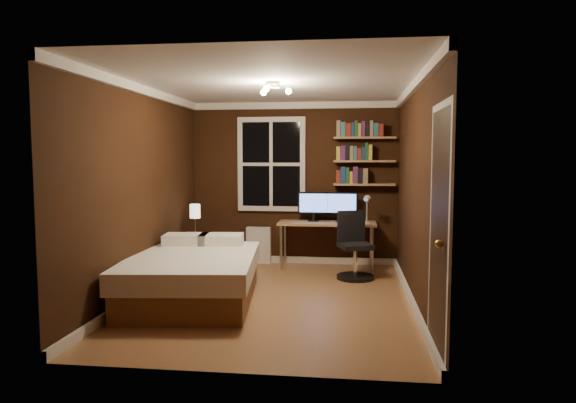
# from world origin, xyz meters

# --- Properties ---
(floor) EXTENTS (4.20, 4.20, 0.00)m
(floor) POSITION_xyz_m (0.00, 0.00, 0.00)
(floor) COLOR #905F39
(floor) RESTS_ON ground
(wall_back) EXTENTS (3.20, 0.04, 2.50)m
(wall_back) POSITION_xyz_m (0.00, 2.10, 1.25)
(wall_back) COLOR black
(wall_back) RESTS_ON ground
(wall_left) EXTENTS (0.04, 4.20, 2.50)m
(wall_left) POSITION_xyz_m (-1.60, 0.00, 1.25)
(wall_left) COLOR black
(wall_left) RESTS_ON ground
(wall_right) EXTENTS (0.04, 4.20, 2.50)m
(wall_right) POSITION_xyz_m (1.60, 0.00, 1.25)
(wall_right) COLOR black
(wall_right) RESTS_ON ground
(ceiling) EXTENTS (3.20, 4.20, 0.02)m
(ceiling) POSITION_xyz_m (0.00, 0.00, 2.50)
(ceiling) COLOR white
(ceiling) RESTS_ON wall_back
(window) EXTENTS (1.06, 0.06, 1.46)m
(window) POSITION_xyz_m (-0.35, 2.06, 1.55)
(window) COLOR silver
(window) RESTS_ON wall_back
(door) EXTENTS (0.03, 0.82, 2.05)m
(door) POSITION_xyz_m (1.59, -1.55, 1.02)
(door) COLOR black
(door) RESTS_ON ground
(door_knob) EXTENTS (0.06, 0.06, 0.06)m
(door_knob) POSITION_xyz_m (1.55, -1.85, 1.00)
(door_knob) COLOR gold
(door_knob) RESTS_ON door
(ceiling_fixture) EXTENTS (0.44, 0.44, 0.18)m
(ceiling_fixture) POSITION_xyz_m (0.00, -0.10, 2.40)
(ceiling_fixture) COLOR beige
(ceiling_fixture) RESTS_ON ceiling
(bookshelf_lower) EXTENTS (0.92, 0.22, 0.03)m
(bookshelf_lower) POSITION_xyz_m (1.08, 1.98, 1.25)
(bookshelf_lower) COLOR #9A774A
(bookshelf_lower) RESTS_ON wall_back
(books_row_lower) EXTENTS (0.42, 0.16, 0.23)m
(books_row_lower) POSITION_xyz_m (1.08, 1.98, 1.38)
(books_row_lower) COLOR maroon
(books_row_lower) RESTS_ON bookshelf_lower
(bookshelf_middle) EXTENTS (0.92, 0.22, 0.03)m
(bookshelf_middle) POSITION_xyz_m (1.08, 1.98, 1.60)
(bookshelf_middle) COLOR #9A774A
(bookshelf_middle) RESTS_ON wall_back
(books_row_middle) EXTENTS (0.54, 0.16, 0.23)m
(books_row_middle) POSITION_xyz_m (1.08, 1.98, 1.73)
(books_row_middle) COLOR navy
(books_row_middle) RESTS_ON bookshelf_middle
(bookshelf_upper) EXTENTS (0.92, 0.22, 0.03)m
(bookshelf_upper) POSITION_xyz_m (1.08, 1.98, 1.95)
(bookshelf_upper) COLOR #9A774A
(bookshelf_upper) RESTS_ON wall_back
(books_row_upper) EXTENTS (0.66, 0.16, 0.23)m
(books_row_upper) POSITION_xyz_m (1.08, 1.98, 2.08)
(books_row_upper) COLOR #255732
(books_row_upper) RESTS_ON bookshelf_upper
(bed) EXTENTS (1.62, 2.11, 0.67)m
(bed) POSITION_xyz_m (-0.93, -0.17, 0.29)
(bed) COLOR brown
(bed) RESTS_ON ground
(nightstand) EXTENTS (0.49, 0.49, 0.55)m
(nightstand) POSITION_xyz_m (-1.34, 1.26, 0.28)
(nightstand) COLOR brown
(nightstand) RESTS_ON ground
(bedside_lamp) EXTENTS (0.15, 0.15, 0.44)m
(bedside_lamp) POSITION_xyz_m (-1.34, 1.26, 0.77)
(bedside_lamp) COLOR beige
(bedside_lamp) RESTS_ON nightstand
(radiator) EXTENTS (0.38, 0.13, 0.57)m
(radiator) POSITION_xyz_m (-0.54, 1.99, 0.28)
(radiator) COLOR beige
(radiator) RESTS_ON ground
(desk) EXTENTS (1.45, 0.54, 0.69)m
(desk) POSITION_xyz_m (0.53, 1.81, 0.63)
(desk) COLOR #9A774A
(desk) RESTS_ON ground
(monitor_left) EXTENTS (0.47, 0.12, 0.44)m
(monitor_left) POSITION_xyz_m (0.32, 1.88, 0.91)
(monitor_left) COLOR black
(monitor_left) RESTS_ON desk
(monitor_right) EXTENTS (0.47, 0.12, 0.44)m
(monitor_right) POSITION_xyz_m (0.75, 1.88, 0.91)
(monitor_right) COLOR black
(monitor_right) RESTS_ON desk
(desk_lamp) EXTENTS (0.14, 0.32, 0.44)m
(desk_lamp) POSITION_xyz_m (1.12, 1.70, 0.91)
(desk_lamp) COLOR silver
(desk_lamp) RESTS_ON desk
(office_chair) EXTENTS (0.53, 0.53, 0.92)m
(office_chair) POSITION_xyz_m (0.94, 1.15, 0.34)
(office_chair) COLOR black
(office_chair) RESTS_ON ground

